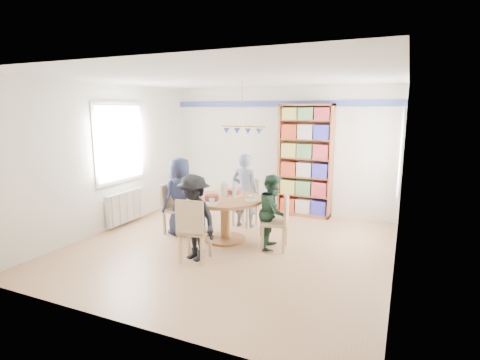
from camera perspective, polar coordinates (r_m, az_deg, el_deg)
The scene contains 14 objects.
ground at distance 6.28m, azimuth -1.51°, elevation -10.09°, with size 5.00×5.00×0.00m, color tan.
room_shell at distance 6.79m, azimuth -0.41°, elevation 5.80°, with size 5.00×5.00×5.00m.
radiator at distance 7.70m, azimuth -17.01°, elevation -3.90°, with size 0.12×1.00×0.60m.
dining_table at distance 6.41m, azimuth -2.29°, elevation -4.42°, with size 1.30×1.30×0.75m.
chair_left at distance 6.95m, azimuth -10.22°, elevation -3.90°, with size 0.42×0.42×0.90m.
chair_right at distance 6.05m, azimuth 6.04°, elevation -5.87°, with size 0.48×0.48×0.93m.
chair_far at distance 7.29m, azimuth 1.13°, elevation -3.01°, with size 0.47×0.47×0.91m.
chair_near at distance 5.55m, azimuth -7.20°, elevation -7.19°, with size 0.48×0.48×0.96m.
person_left at distance 6.81m, azimuth -9.11°, elevation -2.40°, with size 0.68×0.44×1.40m, color #1A2039.
person_right at distance 6.09m, azimuth 5.03°, elevation -4.80°, with size 0.59×0.46×1.21m, color #193324.
person_far at distance 7.13m, azimuth 0.76°, elevation -1.60°, with size 0.52×0.34×1.42m, color gray.
person_near at distance 5.61m, azimuth -7.02°, elevation -5.72°, with size 0.84×0.48×1.30m, color black.
bookshelf at distance 7.94m, azimuth 9.92°, elevation 2.76°, with size 1.12×0.33×2.34m.
tableware at distance 6.38m, azimuth -2.40°, elevation -2.10°, with size 1.14×1.14×0.30m.
Camera 1 is at (2.54, -5.29, 2.22)m, focal length 28.00 mm.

